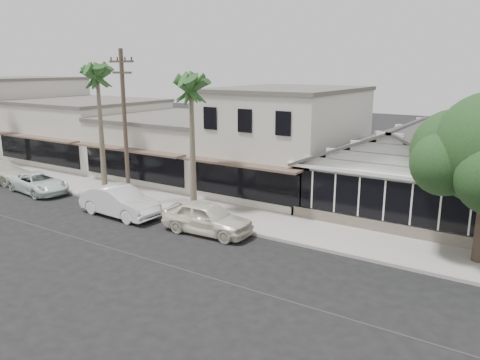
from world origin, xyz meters
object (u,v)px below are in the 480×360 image
Objects in this scene: car_1 at (120,201)px; car_2 at (39,183)px; car_0 at (207,218)px; utility_pole at (125,125)px; car_3 at (1,171)px.

car_1 is 1.05× the size of car_2.
car_0 is 5.70m from car_1.
utility_pole is 8.31m from car_2.
utility_pole reaches higher than car_0.
utility_pole is 1.73× the size of car_3.
car_2 is at bearing -99.32° from car_3.
utility_pole reaches higher than car_1.
car_0 is 0.98× the size of car_2.
car_2 is (-13.80, 0.13, -0.13)m from car_0.
car_1 is (-5.69, -0.40, 0.03)m from car_0.
car_2 is at bearing -171.37° from utility_pole.
car_2 is (-7.13, -1.08, -4.13)m from utility_pole.
car_3 is (-18.80, 0.50, -0.04)m from car_0.
car_0 is (6.67, -1.21, -4.00)m from utility_pole.
utility_pole is 1.90× the size of car_2.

